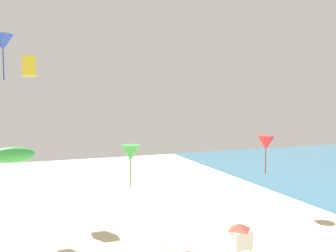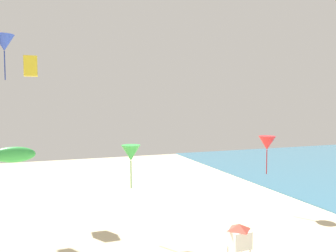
% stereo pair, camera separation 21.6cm
% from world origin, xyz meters
% --- Properties ---
extents(lifeguard_stand, '(1.10, 1.10, 2.55)m').
position_xyz_m(lifeguard_stand, '(6.20, 17.95, 1.84)').
color(lifeguard_stand, white).
rests_on(lifeguard_stand, ground).
extents(kite_blue_delta, '(1.46, 1.46, 3.31)m').
position_xyz_m(kite_blue_delta, '(-6.62, 29.48, 13.78)').
color(kite_blue_delta, blue).
extents(kite_red_delta, '(1.45, 1.45, 3.30)m').
position_xyz_m(kite_red_delta, '(14.00, 26.00, 5.95)').
color(kite_red_delta, red).
extents(kite_green_delta, '(1.33, 1.33, 3.03)m').
position_xyz_m(kite_green_delta, '(1.59, 24.51, 5.92)').
color(kite_green_delta, green).
extents(kite_green_parafoil, '(2.68, 0.74, 1.04)m').
position_xyz_m(kite_green_parafoil, '(-5.93, 26.11, 5.97)').
color(kite_green_parafoil, green).
extents(kite_yellow_box_2, '(1.09, 1.09, 1.71)m').
position_xyz_m(kite_yellow_box_2, '(-4.97, 33.30, 12.55)').
color(kite_yellow_box_2, yellow).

